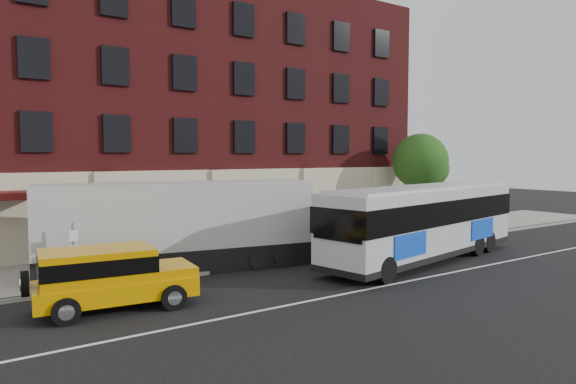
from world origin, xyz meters
TOP-DOWN VIEW (x-y plane):
  - ground at (0.00, 0.00)m, footprint 120.00×120.00m
  - sidewalk at (0.00, 9.00)m, footprint 60.00×6.00m
  - kerb at (0.00, 6.00)m, footprint 60.00×0.25m
  - lane_line at (0.00, 0.50)m, footprint 60.00×0.12m
  - building at (-0.01, 16.92)m, footprint 30.00×12.10m
  - sign_pole at (-8.50, 6.15)m, footprint 0.30×0.20m
  - street_tree at (13.54, 9.48)m, footprint 3.60×3.60m
  - city_bus at (6.16, 2.78)m, footprint 13.05×5.03m
  - yellow_suv at (-8.05, 3.33)m, footprint 5.27×2.67m
  - shipping_container at (-4.04, 7.15)m, footprint 11.56×4.24m

SIDE VIEW (x-z plane):
  - ground at x=0.00m, z-range 0.00..0.00m
  - lane_line at x=0.00m, z-range 0.00..0.01m
  - sidewalk at x=0.00m, z-range 0.00..0.15m
  - kerb at x=0.00m, z-range 0.00..0.15m
  - yellow_suv at x=-8.05m, z-range 0.15..2.12m
  - sign_pole at x=-8.50m, z-range 0.20..2.70m
  - shipping_container at x=-4.04m, z-range -0.02..3.76m
  - city_bus at x=6.16m, z-range 0.18..3.68m
  - street_tree at x=13.54m, z-range 1.31..7.51m
  - building at x=-0.01m, z-range 0.08..15.08m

